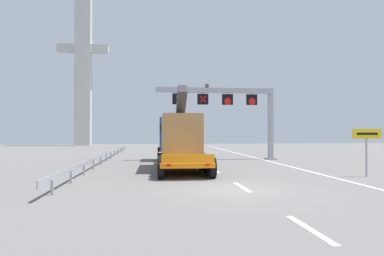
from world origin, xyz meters
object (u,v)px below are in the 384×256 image
(heavy_haul_truck_orange, at_px, (178,138))
(exit_sign_yellow, at_px, (367,140))
(overhead_lane_gantry, at_px, (230,102))
(bridge_pylon_distant, at_px, (83,65))

(heavy_haul_truck_orange, relative_size, exit_sign_yellow, 5.40)
(exit_sign_yellow, bearing_deg, heavy_haul_truck_orange, 141.53)
(overhead_lane_gantry, relative_size, bridge_pylon_distant, 0.38)
(overhead_lane_gantry, xyz_separation_m, exit_sign_yellow, (4.81, -12.21, -3.10))
(heavy_haul_truck_orange, distance_m, exit_sign_yellow, 12.46)
(exit_sign_yellow, bearing_deg, overhead_lane_gantry, 111.50)
(overhead_lane_gantry, bearing_deg, bridge_pylon_distant, 119.79)
(exit_sign_yellow, xyz_separation_m, bridge_pylon_distant, (-24.32, 46.30, 12.62))
(overhead_lane_gantry, relative_size, exit_sign_yellow, 4.12)
(heavy_haul_truck_orange, height_order, exit_sign_yellow, heavy_haul_truck_orange)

